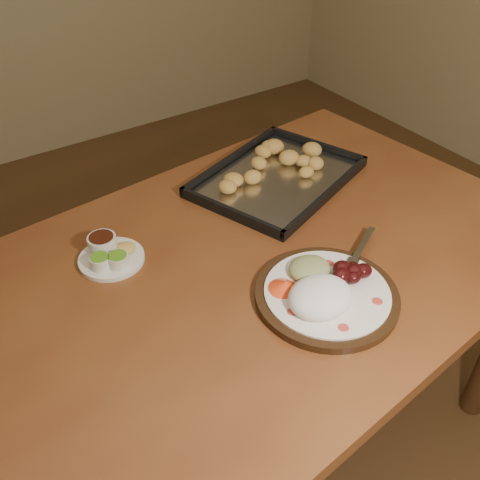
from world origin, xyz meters
TOP-DOWN VIEW (x-y plane):
  - ground at (0.00, 0.00)m, footprint 4.00×4.00m
  - dining_table at (-0.08, -0.19)m, footprint 1.58×1.05m
  - dinner_plate at (-0.00, -0.38)m, footprint 0.39×0.30m
  - condiment_saucer at (-0.32, -0.01)m, footprint 0.15×0.15m
  - baking_tray at (0.20, 0.05)m, footprint 0.53×0.46m

SIDE VIEW (x-z plane):
  - ground at x=0.00m, z-range 0.00..0.00m
  - dining_table at x=-0.08m, z-range 0.28..1.03m
  - baking_tray at x=0.20m, z-range 0.74..0.79m
  - condiment_saucer at x=-0.32m, z-range 0.74..0.79m
  - dinner_plate at x=0.00m, z-range 0.74..0.81m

